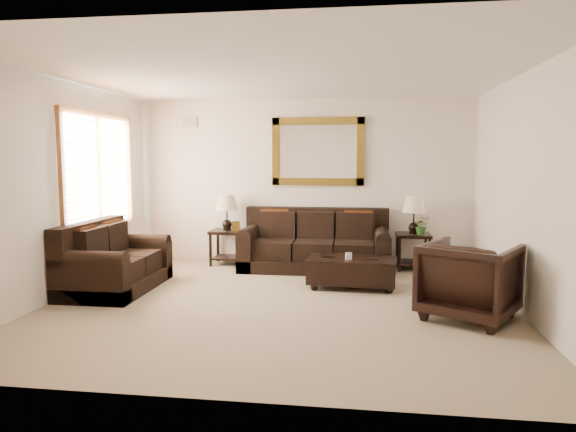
# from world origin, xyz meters

# --- Properties ---
(room) EXTENTS (5.51, 5.01, 2.71)m
(room) POSITION_xyz_m (0.00, 0.00, 1.35)
(room) COLOR gray
(room) RESTS_ON ground
(window) EXTENTS (0.07, 1.96, 1.66)m
(window) POSITION_xyz_m (-2.70, 0.90, 1.55)
(window) COLOR white
(window) RESTS_ON room
(mirror) EXTENTS (1.50, 0.06, 1.10)m
(mirror) POSITION_xyz_m (0.26, 2.47, 1.85)
(mirror) COLOR #533910
(mirror) RESTS_ON room
(air_vent) EXTENTS (0.25, 0.02, 0.18)m
(air_vent) POSITION_xyz_m (-1.90, 2.48, 2.35)
(air_vent) COLOR #999999
(air_vent) RESTS_ON room
(sofa) EXTENTS (2.31, 1.00, 0.94)m
(sofa) POSITION_xyz_m (0.26, 2.05, 0.34)
(sofa) COLOR black
(sofa) RESTS_ON room
(loveseat) EXTENTS (0.96, 1.61, 0.91)m
(loveseat) POSITION_xyz_m (-2.31, 0.39, 0.33)
(loveseat) COLOR black
(loveseat) RESTS_ON room
(end_table_left) EXTENTS (0.52, 0.52, 1.14)m
(end_table_left) POSITION_xyz_m (-1.20, 2.20, 0.75)
(end_table_left) COLOR black
(end_table_left) RESTS_ON room
(end_table_right) EXTENTS (0.52, 0.52, 1.15)m
(end_table_right) POSITION_xyz_m (1.78, 2.20, 0.75)
(end_table_right) COLOR black
(end_table_right) RESTS_ON room
(coffee_table) EXTENTS (1.23, 0.72, 0.50)m
(coffee_table) POSITION_xyz_m (0.85, 0.92, 0.25)
(coffee_table) COLOR black
(coffee_table) RESTS_ON room
(armchair) EXTENTS (1.21, 1.19, 0.93)m
(armchair) POSITION_xyz_m (2.13, -0.28, 0.46)
(armchair) COLOR black
(armchair) RESTS_ON floor
(potted_plant) EXTENTS (0.27, 0.30, 0.22)m
(potted_plant) POSITION_xyz_m (1.90, 2.10, 0.68)
(potted_plant) COLOR #2C5B1F
(potted_plant) RESTS_ON end_table_right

